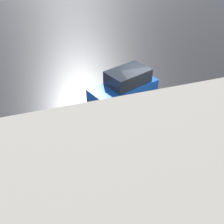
{
  "coord_description": "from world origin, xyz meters",
  "views": [
    {
      "loc": [
        5.81,
        11.02,
        8.33
      ],
      "look_at": [
        2.67,
        1.49,
        0.9
      ],
      "focal_mm": 40.0,
      "sensor_mm": 36.0,
      "label": 1
    }
  ],
  "objects_px": {
    "fire_hydrant": "(101,143)",
    "sign_post": "(103,139)",
    "moving_hatchback": "(125,88)",
    "pedestrian": "(85,141)"
  },
  "relations": [
    {
      "from": "moving_hatchback",
      "to": "pedestrian",
      "type": "bearing_deg",
      "value": 46.42
    },
    {
      "from": "fire_hydrant",
      "to": "moving_hatchback",
      "type": "bearing_deg",
      "value": -126.14
    },
    {
      "from": "fire_hydrant",
      "to": "sign_post",
      "type": "bearing_deg",
      "value": 80.18
    },
    {
      "from": "pedestrian",
      "to": "fire_hydrant",
      "type": "bearing_deg",
      "value": 178.69
    },
    {
      "from": "sign_post",
      "to": "moving_hatchback",
      "type": "bearing_deg",
      "value": -120.76
    },
    {
      "from": "fire_hydrant",
      "to": "pedestrian",
      "type": "xyz_separation_m",
      "value": [
        0.7,
        -0.02,
        0.28
      ]
    },
    {
      "from": "fire_hydrant",
      "to": "pedestrian",
      "type": "height_order",
      "value": "pedestrian"
    },
    {
      "from": "pedestrian",
      "to": "sign_post",
      "type": "relative_size",
      "value": 0.51
    },
    {
      "from": "moving_hatchback",
      "to": "sign_post",
      "type": "height_order",
      "value": "sign_post"
    },
    {
      "from": "moving_hatchback",
      "to": "sign_post",
      "type": "bearing_deg",
      "value": 59.24
    }
  ]
}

